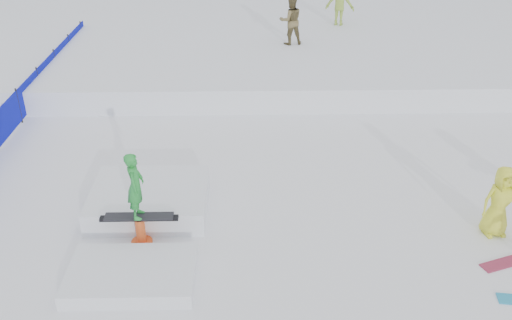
{
  "coord_description": "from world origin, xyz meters",
  "views": [
    {
      "loc": [
        0.26,
        -9.31,
        7.2
      ],
      "look_at": [
        0.5,
        2.0,
        1.1
      ],
      "focal_mm": 40.0,
      "sensor_mm": 36.0,
      "label": 1
    }
  ],
  "objects_px": {
    "walker_olive": "(291,20)",
    "spectator_yellow": "(500,201)",
    "walker_ygreen": "(340,2)",
    "safety_fence": "(19,106)",
    "jib_rail_feature": "(145,216)"
  },
  "relations": [
    {
      "from": "jib_rail_feature",
      "to": "spectator_yellow",
      "type": "bearing_deg",
      "value": -2.83
    },
    {
      "from": "safety_fence",
      "to": "spectator_yellow",
      "type": "bearing_deg",
      "value": -26.36
    },
    {
      "from": "safety_fence",
      "to": "walker_ygreen",
      "type": "xyz_separation_m",
      "value": [
        10.77,
        7.96,
        1.19
      ]
    },
    {
      "from": "safety_fence",
      "to": "walker_olive",
      "type": "bearing_deg",
      "value": 31.71
    },
    {
      "from": "walker_ygreen",
      "to": "spectator_yellow",
      "type": "xyz_separation_m",
      "value": [
        1.3,
        -13.94,
        -0.94
      ]
    },
    {
      "from": "walker_ygreen",
      "to": "jib_rail_feature",
      "type": "relative_size",
      "value": 0.43
    },
    {
      "from": "safety_fence",
      "to": "jib_rail_feature",
      "type": "distance_m",
      "value": 7.24
    },
    {
      "from": "walker_ygreen",
      "to": "walker_olive",
      "type": "bearing_deg",
      "value": 69.92
    },
    {
      "from": "safety_fence",
      "to": "walker_olive",
      "type": "xyz_separation_m",
      "value": [
        8.51,
        5.26,
        1.15
      ]
    },
    {
      "from": "walker_olive",
      "to": "spectator_yellow",
      "type": "relative_size",
      "value": 1.12
    },
    {
      "from": "walker_ygreen",
      "to": "spectator_yellow",
      "type": "height_order",
      "value": "walker_ygreen"
    },
    {
      "from": "walker_olive",
      "to": "walker_ygreen",
      "type": "height_order",
      "value": "walker_ygreen"
    },
    {
      "from": "spectator_yellow",
      "to": "jib_rail_feature",
      "type": "distance_m",
      "value": 7.51
    },
    {
      "from": "spectator_yellow",
      "to": "jib_rail_feature",
      "type": "bearing_deg",
      "value": 170.96
    },
    {
      "from": "walker_olive",
      "to": "jib_rail_feature",
      "type": "xyz_separation_m",
      "value": [
        -3.94,
        -10.87,
        -1.39
      ]
    }
  ]
}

